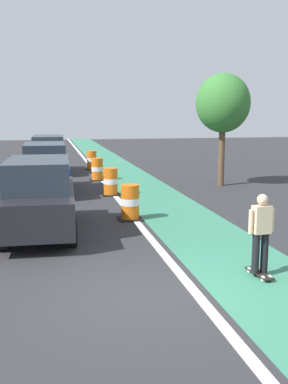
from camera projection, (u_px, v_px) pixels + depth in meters
The scene contains 12 objects.
ground_plane at pixel (148, 297), 8.05m from camera, with size 100.00×100.00×0.00m, color #2D2D30.
bike_lane_strip at pixel (142, 187), 20.11m from camera, with size 2.50×80.00×0.01m, color #387F60.
lane_divider_stripe at pixel (109, 188), 19.80m from camera, with size 0.20×80.00×0.01m, color silver.
skateboarder_on_lane at pixel (261, 233), 8.91m from camera, with size 0.57×0.82×1.69m.
parked_suv_nearest at pixel (39, 196), 12.15m from camera, with size 2.06×4.67×2.04m.
parked_suv_second at pixel (46, 168), 18.52m from camera, with size 1.95×4.62×2.04m.
parked_suv_third at pixel (49, 154), 24.74m from camera, with size 2.04×4.66×2.04m.
traffic_barrel_front at pixel (130, 203), 13.84m from camera, with size 0.73×0.73×1.09m.
traffic_barrel_mid at pixel (111, 182), 18.00m from camera, with size 0.73×0.73×1.09m.
traffic_barrel_back at pixel (97, 170), 21.99m from camera, with size 0.73×0.73×1.09m.
traffic_barrel_far at pixel (92, 160), 26.27m from camera, with size 0.73×0.73×1.09m.
street_tree_sidewalk at pixel (223, 104), 19.81m from camera, with size 2.40×2.40×5.00m.
Camera 1 is at (-1.65, -7.43, 3.24)m, focal length 42.01 mm.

